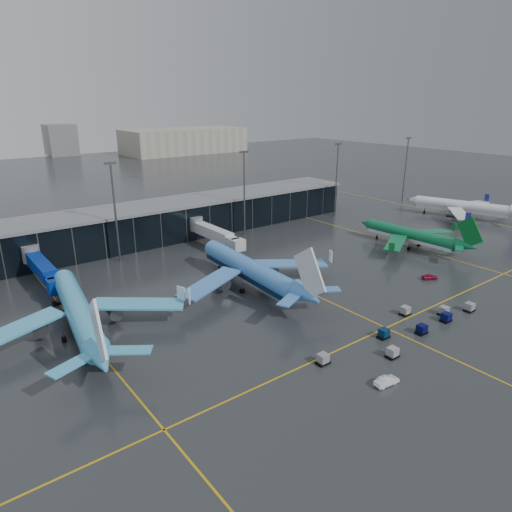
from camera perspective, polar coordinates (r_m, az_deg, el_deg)
ground at (r=90.50m, az=4.44°, el=-7.21°), size 600.00×600.00×0.00m
terminal_pier at (r=138.11m, az=-12.87°, el=4.12°), size 142.00×17.00×10.70m
jet_bridges at (r=110.72m, az=-25.10°, el=-1.46°), size 94.00×27.50×7.20m
flood_masts at (r=127.86m, az=-8.81°, el=7.06°), size 203.00×0.50×25.50m
distant_hangars at (r=347.67m, az=-20.25°, el=12.84°), size 260.00×71.00×22.00m
taxi_lines at (r=103.77m, az=4.69°, el=-3.64°), size 220.00×120.00×0.02m
airliner_arkefly at (r=86.57m, az=-21.60°, el=-4.79°), size 45.51×50.23×13.90m
airliner_klm_near at (r=100.17m, az=-0.95°, el=-0.16°), size 42.51×47.71×13.96m
airliner_aer_lingus at (r=135.55m, az=18.75°, el=3.41°), size 33.83×38.19×11.39m
airliner_ba at (r=176.23m, az=24.38°, el=6.44°), size 48.18×51.44×12.91m
baggage_carts at (r=88.69m, az=19.09°, el=-8.32°), size 39.01×9.62×1.70m
mobile_airstair at (r=100.46m, az=6.87°, el=-4.04°), size 2.79×3.57×3.45m
service_van_red at (r=114.01m, az=20.88°, el=-2.42°), size 3.94×3.05×1.25m
service_van_white at (r=72.23m, az=16.01°, el=-14.77°), size 4.20×1.88×1.34m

